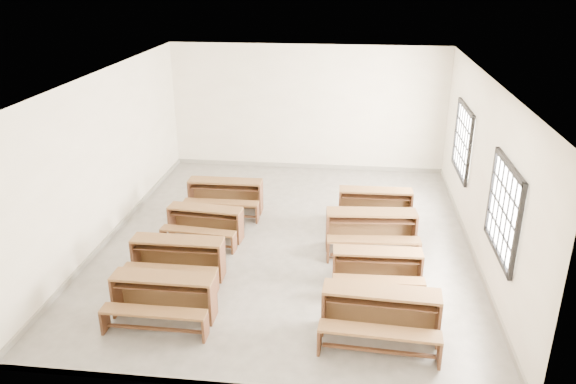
# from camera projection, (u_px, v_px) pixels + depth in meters

# --- Properties ---
(room) EXTENTS (8.50, 8.50, 3.20)m
(room) POSITION_uv_depth(u_px,v_px,m) (293.00, 134.00, 10.18)
(room) COLOR gray
(room) RESTS_ON ground
(desk_set_0) EXTENTS (1.55, 0.81, 0.70)m
(desk_set_0) POSITION_uv_depth(u_px,v_px,m) (163.00, 295.00, 8.40)
(desk_set_0) COLOR brown
(desk_set_0) RESTS_ON ground
(desk_set_1) EXTENTS (1.56, 0.81, 0.70)m
(desk_set_1) POSITION_uv_depth(u_px,v_px,m) (177.00, 256.00, 9.52)
(desk_set_1) COLOR brown
(desk_set_1) RESTS_ON ground
(desk_set_2) EXTENTS (1.51, 0.88, 0.65)m
(desk_set_2) POSITION_uv_depth(u_px,v_px,m) (205.00, 221.00, 10.87)
(desk_set_2) COLOR brown
(desk_set_2) RESTS_ON ground
(desk_set_3) EXTENTS (1.59, 0.83, 0.71)m
(desk_set_3) POSITION_uv_depth(u_px,v_px,m) (225.00, 194.00, 12.09)
(desk_set_3) COLOR brown
(desk_set_3) RESTS_ON ground
(desk_set_4) EXTENTS (1.71, 0.96, 0.75)m
(desk_set_4) POSITION_uv_depth(u_px,v_px,m) (380.00, 311.00, 7.95)
(desk_set_4) COLOR brown
(desk_set_4) RESTS_ON ground
(desk_set_5) EXTENTS (1.49, 0.81, 0.66)m
(desk_set_5) POSITION_uv_depth(u_px,v_px,m) (377.00, 267.00, 9.23)
(desk_set_5) COLOR brown
(desk_set_5) RESTS_ON ground
(desk_set_6) EXTENTS (1.74, 1.00, 0.75)m
(desk_set_6) POSITION_uv_depth(u_px,v_px,m) (371.00, 228.00, 10.46)
(desk_set_6) COLOR brown
(desk_set_6) RESTS_ON ground
(desk_set_7) EXTENTS (1.53, 0.81, 0.68)m
(desk_set_7) POSITION_uv_depth(u_px,v_px,m) (375.00, 203.00, 11.66)
(desk_set_7) COLOR brown
(desk_set_7) RESTS_ON ground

